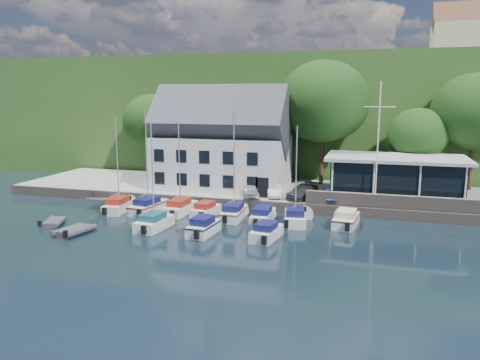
% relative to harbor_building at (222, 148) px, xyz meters
% --- Properties ---
extents(ground, '(180.00, 180.00, 0.00)m').
position_rel_harbor_building_xyz_m(ground, '(7.00, -16.50, -5.35)').
color(ground, black).
rests_on(ground, ground).
extents(quay, '(60.00, 13.00, 1.00)m').
position_rel_harbor_building_xyz_m(quay, '(7.00, 1.00, -4.85)').
color(quay, '#9B9B95').
rests_on(quay, ground).
extents(quay_face, '(60.00, 0.30, 1.00)m').
position_rel_harbor_building_xyz_m(quay_face, '(7.00, -5.50, -4.85)').
color(quay_face, '#6E6358').
rests_on(quay_face, ground).
extents(hillside, '(160.00, 75.00, 16.00)m').
position_rel_harbor_building_xyz_m(hillside, '(7.00, 45.50, 2.65)').
color(hillside, '#2B531F').
rests_on(hillside, ground).
extents(field_patch, '(50.00, 30.00, 0.30)m').
position_rel_harbor_building_xyz_m(field_patch, '(15.00, 53.50, 10.80)').
color(field_patch, olive).
rests_on(field_patch, hillside).
extents(farmhouse, '(10.40, 7.00, 8.20)m').
position_rel_harbor_building_xyz_m(farmhouse, '(29.00, 35.50, 14.75)').
color(farmhouse, '#C0B68E').
rests_on(farmhouse, hillside).
extents(harbor_building, '(14.40, 8.20, 8.70)m').
position_rel_harbor_building_xyz_m(harbor_building, '(0.00, 0.00, 0.00)').
color(harbor_building, silver).
rests_on(harbor_building, quay).
extents(club_pavilion, '(13.20, 7.20, 4.10)m').
position_rel_harbor_building_xyz_m(club_pavilion, '(18.00, -0.50, -2.30)').
color(club_pavilion, black).
rests_on(club_pavilion, quay).
extents(seawall, '(18.00, 0.50, 1.20)m').
position_rel_harbor_building_xyz_m(seawall, '(19.00, -5.10, -3.75)').
color(seawall, '#6E6358').
rests_on(seawall, quay).
extents(gangway, '(1.20, 6.00, 1.40)m').
position_rel_harbor_building_xyz_m(gangway, '(-9.50, -7.50, -5.35)').
color(gangway, silver).
rests_on(gangway, ground).
extents(car_silver, '(2.72, 4.11, 1.30)m').
position_rel_harbor_building_xyz_m(car_silver, '(4.28, -3.94, -3.70)').
color(car_silver, '#BABABF').
rests_on(car_silver, quay).
extents(car_white, '(2.11, 3.98, 1.25)m').
position_rel_harbor_building_xyz_m(car_white, '(6.53, -3.10, -3.73)').
color(car_white, silver).
rests_on(car_white, quay).
extents(car_dgrey, '(3.19, 4.86, 1.31)m').
position_rel_harbor_building_xyz_m(car_dgrey, '(9.38, -3.11, -3.70)').
color(car_dgrey, '#303136').
rests_on(car_dgrey, quay).
extents(car_blue, '(2.40, 3.83, 1.22)m').
position_rel_harbor_building_xyz_m(car_blue, '(12.18, -3.49, -3.74)').
color(car_blue, navy).
rests_on(car_blue, quay).
extents(flagpole, '(2.68, 0.20, 11.16)m').
position_rel_harbor_building_xyz_m(flagpole, '(16.19, -4.29, 1.23)').
color(flagpole, silver).
rests_on(flagpole, quay).
extents(tree_0, '(7.39, 7.39, 10.10)m').
position_rel_harbor_building_xyz_m(tree_0, '(-11.22, 6.10, 0.70)').
color(tree_0, black).
rests_on(tree_0, quay).
extents(tree_1, '(6.53, 6.53, 8.92)m').
position_rel_harbor_building_xyz_m(tree_1, '(-3.90, 6.18, 0.11)').
color(tree_1, black).
rests_on(tree_1, quay).
extents(tree_2, '(7.38, 7.38, 10.08)m').
position_rel_harbor_building_xyz_m(tree_2, '(3.85, 6.02, 0.69)').
color(tree_2, black).
rests_on(tree_2, quay).
extents(tree_3, '(10.09, 10.09, 13.79)m').
position_rel_harbor_building_xyz_m(tree_3, '(10.27, 4.88, 2.54)').
color(tree_3, black).
rests_on(tree_3, quay).
extents(tree_4, '(6.32, 6.32, 8.64)m').
position_rel_harbor_building_xyz_m(tree_4, '(20.28, 4.72, -0.03)').
color(tree_4, black).
rests_on(tree_4, quay).
extents(tree_5, '(8.97, 8.97, 12.26)m').
position_rel_harbor_building_xyz_m(tree_5, '(25.83, 5.96, 1.78)').
color(tree_5, black).
rests_on(tree_5, quay).
extents(boat_r1_0, '(2.33, 6.25, 8.59)m').
position_rel_harbor_building_xyz_m(boat_r1_0, '(-7.28, -9.25, -1.05)').
color(boat_r1_0, silver).
rests_on(boat_r1_0, ground).
extents(boat_r1_1, '(2.80, 6.77, 9.11)m').
position_rel_harbor_building_xyz_m(boat_r1_1, '(-4.38, -8.91, -0.79)').
color(boat_r1_1, silver).
rests_on(boat_r1_1, ground).
extents(boat_r1_2, '(2.34, 6.27, 8.88)m').
position_rel_harbor_building_xyz_m(boat_r1_2, '(-1.27, -8.56, -0.91)').
color(boat_r1_2, silver).
rests_on(boat_r1_2, ground).
extents(boat_r1_3, '(2.42, 5.16, 1.35)m').
position_rel_harbor_building_xyz_m(boat_r1_3, '(1.28, -8.64, -4.67)').
color(boat_r1_3, silver).
rests_on(boat_r1_3, ground).
extents(boat_r1_4, '(2.06, 6.18, 8.66)m').
position_rel_harbor_building_xyz_m(boat_r1_4, '(4.06, -8.84, -1.02)').
color(boat_r1_4, silver).
rests_on(boat_r1_4, ground).
extents(boat_r1_5, '(1.90, 6.14, 1.39)m').
position_rel_harbor_building_xyz_m(boat_r1_5, '(6.80, -9.15, -4.65)').
color(boat_r1_5, silver).
rests_on(boat_r1_5, ground).
extents(boat_r1_6, '(2.90, 6.01, 8.69)m').
position_rel_harbor_building_xyz_m(boat_r1_6, '(9.64, -9.04, -1.00)').
color(boat_r1_6, silver).
rests_on(boat_r1_6, ground).
extents(boat_r1_7, '(2.52, 5.80, 1.43)m').
position_rel_harbor_building_xyz_m(boat_r1_7, '(13.89, -8.54, -4.63)').
color(boat_r1_7, silver).
rests_on(boat_r1_7, ground).
extents(boat_r2_1, '(2.40, 5.74, 8.62)m').
position_rel_harbor_building_xyz_m(boat_r2_1, '(-1.37, -13.83, -1.04)').
color(boat_r2_1, silver).
rests_on(boat_r2_1, ground).
extents(boat_r2_2, '(2.17, 5.22, 1.50)m').
position_rel_harbor_building_xyz_m(boat_r2_2, '(3.12, -14.12, -4.60)').
color(boat_r2_2, silver).
rests_on(boat_r2_2, ground).
extents(boat_r2_3, '(2.41, 5.27, 1.37)m').
position_rel_harbor_building_xyz_m(boat_r2_3, '(8.21, -13.94, -4.66)').
color(boat_r2_3, silver).
rests_on(boat_r2_3, ground).
extents(dinghy_0, '(2.49, 3.11, 0.63)m').
position_rel_harbor_building_xyz_m(dinghy_0, '(-10.17, -15.11, -5.03)').
color(dinghy_0, '#37373C').
rests_on(dinghy_0, ground).
extents(dinghy_1, '(2.52, 3.50, 0.74)m').
position_rel_harbor_building_xyz_m(dinghy_1, '(-6.86, -16.99, -4.98)').
color(dinghy_1, '#37373C').
rests_on(dinghy_1, ground).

